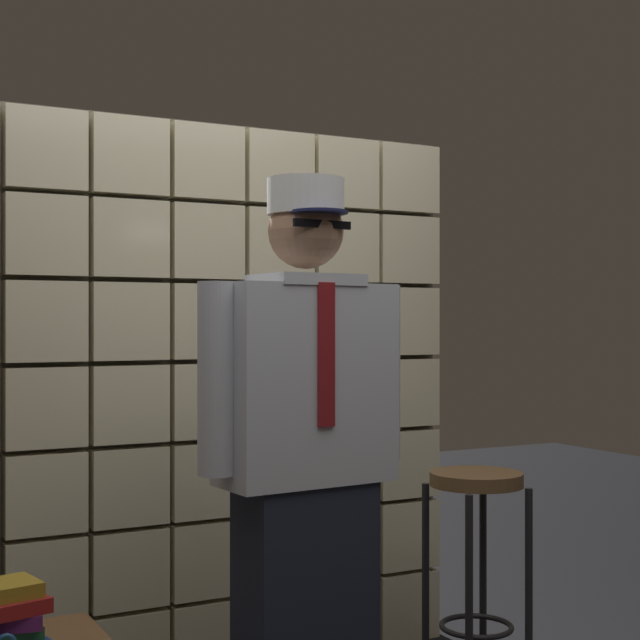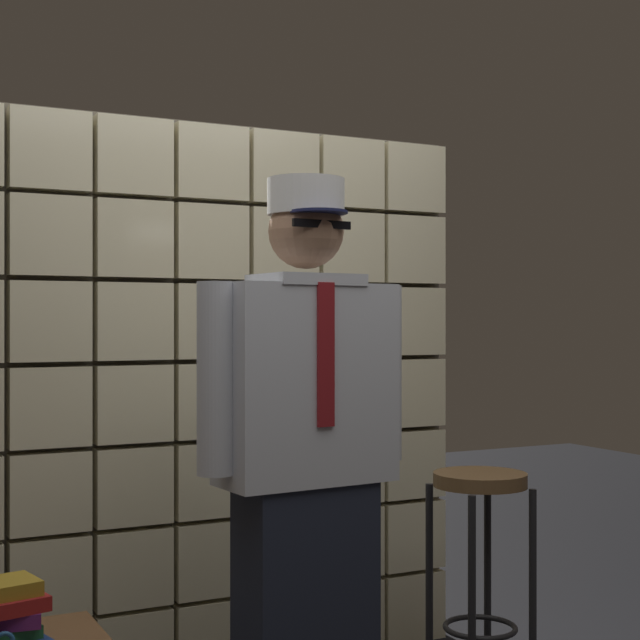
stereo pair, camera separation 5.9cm
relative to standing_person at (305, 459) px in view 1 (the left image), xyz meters
The scene contains 4 objects.
glass_block_wall 0.85m from the standing_person, 89.69° to the left, with size 2.14×0.10×2.14m.
standing_person is the anchor object (origin of this frame).
bar_stool 0.90m from the standing_person, 14.48° to the left, with size 0.34×0.34×0.80m.
book_stack 0.96m from the standing_person, behind, with size 0.25×0.22×0.18m.
Camera 1 is at (-1.35, -2.23, 1.36)m, focal length 54.22 mm.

